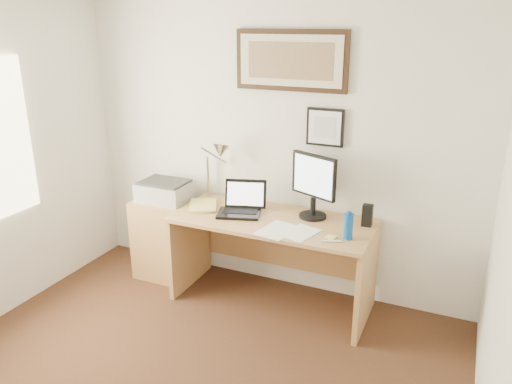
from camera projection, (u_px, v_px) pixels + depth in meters
The scene contains 17 objects.
wall_back at pixel (273, 146), 4.18m from camera, with size 3.50×0.02×2.50m, color silver.
side_cabinet at pixel (165, 238), 4.55m from camera, with size 0.50×0.40×0.73m, color #A97947.
water_bottle at pixel (348, 227), 3.58m from camera, with size 0.07×0.07×0.19m, color #0C49A2.
bottle_cap at pixel (349, 213), 3.54m from camera, with size 0.03×0.03×0.02m, color #0C49A2.
speaker at pixel (367, 215), 3.81m from camera, with size 0.08×0.07×0.17m, color black.
paper_sheet_a at pixel (277, 230), 3.75m from camera, with size 0.23×0.33×0.00m, color white.
paper_sheet_b at pixel (300, 233), 3.70m from camera, with size 0.21×0.29×0.00m, color white.
sticky_pad at pixel (331, 237), 3.61m from camera, with size 0.07×0.07×0.01m, color #F1E372.
marker_pen at pixel (331, 241), 3.55m from camera, with size 0.02×0.02×0.14m, color white.
book at pixel (190, 206), 4.21m from camera, with size 0.23×0.31×0.02m, color #E2D36A.
desk at pixel (276, 242), 4.12m from camera, with size 1.60×0.70×0.75m.
laptop at pixel (241, 206), 4.07m from camera, with size 0.40×0.39×0.26m.
lcd_monitor at pixel (313, 183), 3.90m from camera, with size 0.40×0.22×0.52m.
printer at pixel (165, 191), 4.41m from camera, with size 0.44×0.34×0.18m.
desk_lamp at pixel (220, 153), 4.19m from camera, with size 0.29×0.27×0.53m.
picture_large at pixel (291, 61), 3.87m from camera, with size 0.92×0.04×0.47m.
picture_small at pixel (325, 127), 3.92m from camera, with size 0.30×0.03×0.30m.
Camera 1 is at (1.53, -1.78, 2.25)m, focal length 35.00 mm.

